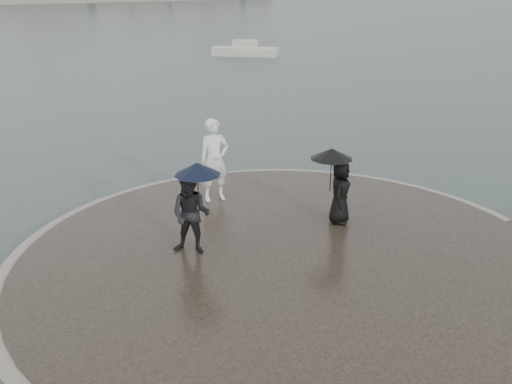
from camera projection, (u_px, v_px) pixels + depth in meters
ground at (403, 349)px, 10.07m from camera, size 400.00×400.00×0.00m
kerb_ring at (287, 263)px, 12.76m from camera, size 12.50×12.50×0.32m
quay_tip at (287, 262)px, 12.76m from camera, size 11.90×11.90×0.36m
statue at (214, 160)px, 15.50m from camera, size 0.91×0.67×2.28m
visitor_left at (192, 205)px, 12.49m from camera, size 1.33×1.18×2.04m
visitor_right at (338, 181)px, 14.00m from camera, size 1.24×1.07×1.95m
boats at (48, 67)px, 39.61m from camera, size 37.86×4.96×1.50m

